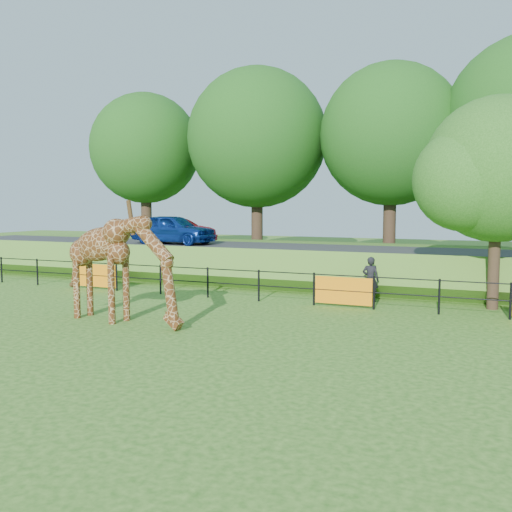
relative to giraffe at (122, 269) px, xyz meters
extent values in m
plane|color=#285B16|center=(2.19, -3.19, -1.55)|extent=(90.00, 90.00, 0.00)
cube|color=#285B16|center=(2.19, 12.31, -0.90)|extent=(40.00, 9.00, 1.30)
cube|color=#29292B|center=(2.19, 10.81, -0.19)|extent=(40.00, 5.00, 0.12)
imported|color=#13369A|center=(-4.76, 10.60, 0.59)|extent=(4.33, 1.96, 1.44)
imported|color=maroon|center=(-4.69, 10.89, 0.49)|extent=(3.80, 1.38, 1.24)
imported|color=black|center=(5.77, 6.29, -0.77)|extent=(0.57, 0.38, 1.56)
cylinder|color=#332416|center=(9.69, 6.41, 0.05)|extent=(0.36, 0.36, 3.20)
sphere|color=#205317|center=(9.69, 6.41, 2.92)|extent=(4.60, 4.60, 4.60)
sphere|color=#205317|center=(8.77, 5.72, 2.57)|extent=(3.22, 3.22, 3.22)
cylinder|color=#332416|center=(-11.81, 18.81, 0.95)|extent=(0.70, 0.70, 5.00)
sphere|color=#184D14|center=(-11.81, 18.81, 5.43)|extent=(7.20, 7.20, 7.20)
cylinder|color=#332416|center=(-3.81, 18.81, 0.95)|extent=(0.70, 0.70, 5.00)
sphere|color=#184D14|center=(-3.81, 18.81, 5.76)|extent=(8.40, 8.40, 8.40)
cylinder|color=#332416|center=(4.19, 18.81, 0.95)|extent=(0.70, 0.70, 5.00)
sphere|color=#184D14|center=(4.19, 18.81, 5.60)|extent=(7.80, 7.80, 7.80)
camera|label=1|loc=(9.79, -13.26, 1.87)|focal=40.00mm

